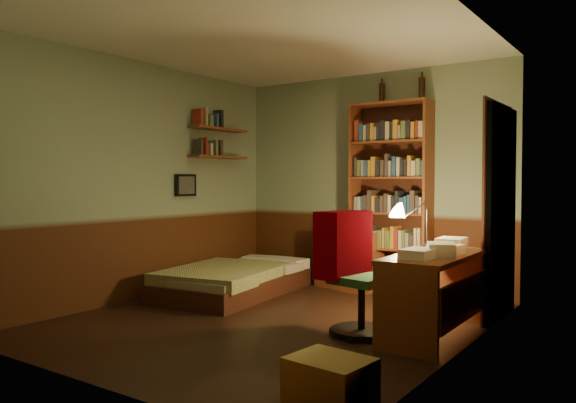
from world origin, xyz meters
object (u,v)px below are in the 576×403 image
Objects in this scene: bed at (234,270)px; desk at (435,295)px; desk_lamp at (427,213)px; bookshelf at (390,198)px; dresser at (348,260)px; mini_stereo at (335,223)px; cardboard_box_b at (326,374)px; office_chair at (362,283)px; cardboard_box_a at (330,387)px.

bed is 2.55m from desk.
bed is 3.02× the size of desk_lamp.
bookshelf is 2.04m from desk.
dresser is 0.51m from mini_stereo.
bed is at bearing -171.13° from desk_lamp.
mini_stereo is 0.20× the size of desk.
bed is 3.12m from cardboard_box_b.
desk_lamp is 0.70× the size of office_chair.
bookshelf is at bearing 31.65° from bed.
cardboard_box_a is (0.61, -1.57, -0.28)m from office_chair.
desk_lamp is at bearing -26.10° from mini_stereo.
dresser is at bearing 151.36° from desk_lamp.
office_chair is at bearing 107.80° from cardboard_box_b.
desk_lamp is 2.25m from cardboard_box_b.
cardboard_box_a is (0.34, -2.36, -0.84)m from desk_lamp.
cardboard_box_b is at bearing -71.67° from bookshelf.
desk is at bearing -55.47° from desk_lamp.
office_chair is at bearing -71.85° from bookshelf.
bed is at bearing 140.41° from cardboard_box_b.
office_chair reaches higher than mini_stereo.
mini_stereo is at bearing 152.75° from desk_lamp.
bookshelf is at bearing 125.39° from desk.
mini_stereo is at bearing 119.38° from cardboard_box_a.
cardboard_box_a reaches higher than cardboard_box_b.
bed is 7.18× the size of mini_stereo.
bed is at bearing -140.86° from bookshelf.
office_chair is (1.33, -1.88, -0.33)m from mini_stereo.
bookshelf reaches higher than desk.
dresser is at bearing -17.96° from mini_stereo.
dresser is 1.82× the size of cardboard_box_a.
cardboard_box_b is (1.48, -3.02, -0.24)m from dresser.
bookshelf is 3.54× the size of desk_lamp.
cardboard_box_a is 1.38× the size of cardboard_box_b.
dresser is 0.61× the size of desk.
cardboard_box_a is (1.69, -3.33, -0.19)m from dresser.
office_chair is at bearing -43.07° from dresser.
bookshelf is 3.73m from cardboard_box_a.
bed is 0.85× the size of bookshelf.
bed is at bearing 170.53° from desk.
desk_lamp is 1.99× the size of cardboard_box_b.
desk_lamp is at bearing -50.42° from bookshelf.
bookshelf is 5.11× the size of cardboard_box_a.
desk_lamp is (-0.25, 0.49, 0.66)m from desk.
cardboard_box_b is (-0.21, 0.30, -0.05)m from cardboard_box_a.
mini_stereo is 0.83m from bookshelf.
dresser reaches higher than bed.
desk_lamp is 1.01m from office_chair.
desk_lamp is (1.60, -1.09, 0.23)m from mini_stereo.
bed is 3.47m from cardboard_box_a.
office_chair is 2.83× the size of cardboard_box_b.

